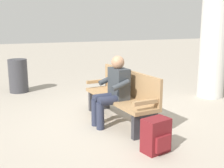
{
  "coord_description": "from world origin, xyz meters",
  "views": [
    {
      "loc": [
        -4.33,
        2.05,
        1.72
      ],
      "look_at": [
        -0.04,
        0.15,
        0.7
      ],
      "focal_mm": 45.76,
      "sensor_mm": 36.0,
      "label": 1
    }
  ],
  "objects_px": {
    "backpack": "(156,136)",
    "bench_near": "(122,96)",
    "person_seated": "(113,89)",
    "support_pillar": "(216,9)",
    "trash_bin": "(18,76)"
  },
  "relations": [
    {
      "from": "backpack",
      "to": "bench_near",
      "type": "bearing_deg",
      "value": -5.63
    },
    {
      "from": "person_seated",
      "to": "bench_near",
      "type": "bearing_deg",
      "value": -70.31
    },
    {
      "from": "person_seated",
      "to": "support_pillar",
      "type": "distance_m",
      "value": 3.27
    },
    {
      "from": "support_pillar",
      "to": "trash_bin",
      "type": "relative_size",
      "value": 4.83
    },
    {
      "from": "support_pillar",
      "to": "trash_bin",
      "type": "height_order",
      "value": "support_pillar"
    },
    {
      "from": "person_seated",
      "to": "support_pillar",
      "type": "relative_size",
      "value": 0.3
    },
    {
      "from": "person_seated",
      "to": "trash_bin",
      "type": "relative_size",
      "value": 1.43
    },
    {
      "from": "support_pillar",
      "to": "bench_near",
      "type": "bearing_deg",
      "value": 104.94
    },
    {
      "from": "bench_near",
      "to": "trash_bin",
      "type": "distance_m",
      "value": 3.31
    },
    {
      "from": "bench_near",
      "to": "support_pillar",
      "type": "distance_m",
      "value": 3.13
    },
    {
      "from": "bench_near",
      "to": "trash_bin",
      "type": "relative_size",
      "value": 2.22
    },
    {
      "from": "backpack",
      "to": "person_seated",
      "type": "bearing_deg",
      "value": 4.62
    },
    {
      "from": "bench_near",
      "to": "backpack",
      "type": "height_order",
      "value": "bench_near"
    },
    {
      "from": "bench_near",
      "to": "person_seated",
      "type": "xyz_separation_m",
      "value": [
        -0.1,
        0.23,
        0.17
      ]
    },
    {
      "from": "person_seated",
      "to": "backpack",
      "type": "height_order",
      "value": "person_seated"
    }
  ]
}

